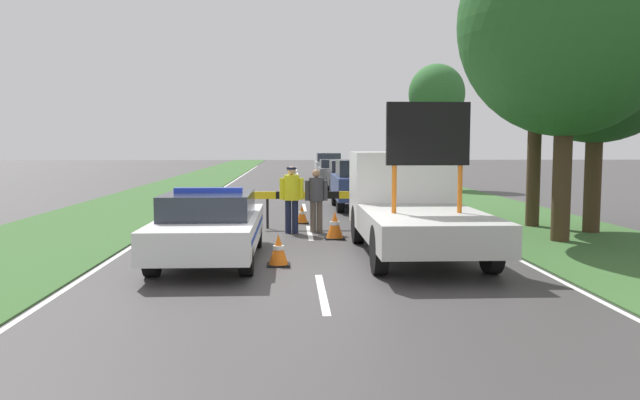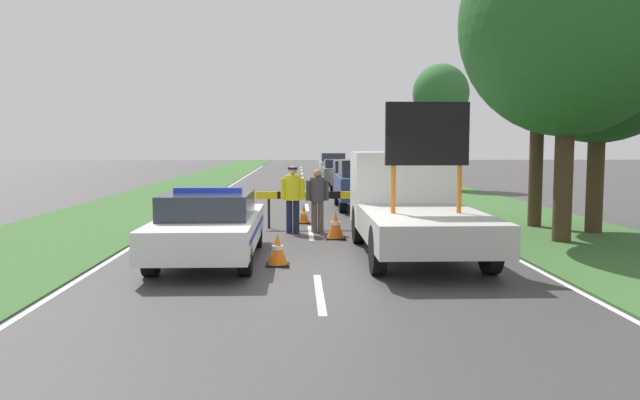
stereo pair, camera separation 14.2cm
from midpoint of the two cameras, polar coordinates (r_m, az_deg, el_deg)
ground_plane at (r=11.37m, az=-0.57°, el=-6.57°), size 160.00×160.00×0.00m
lane_markings at (r=30.72m, az=-1.89°, el=0.83°), size 8.24×71.91×0.01m
grass_verge_left at (r=31.78m, az=-13.55°, el=0.85°), size 4.50×120.00×0.03m
grass_verge_right at (r=31.94m, az=9.68°, el=0.95°), size 4.50×120.00×0.03m
police_car at (r=12.54m, az=-10.34°, el=-2.26°), size 1.89×4.92×1.46m
work_truck at (r=13.43m, az=8.03°, el=-0.33°), size 2.26×5.54×3.09m
road_barrier at (r=17.09m, az=-0.42°, el=0.24°), size 3.47×0.08×1.01m
police_officer at (r=16.10m, az=-2.87°, el=0.59°), size 0.62×0.40×1.73m
pedestrian_civilian at (r=16.23m, az=-0.59°, el=0.41°), size 0.59×0.38×1.65m
traffic_cone_near_police at (r=15.20m, az=1.09°, el=-2.32°), size 0.49×0.49×0.68m
traffic_cone_centre_front at (r=16.77m, az=-11.24°, el=-1.76°), size 0.47×0.47×0.65m
traffic_cone_near_truck at (r=18.16m, az=-1.89°, el=-1.31°), size 0.39×0.39×0.54m
traffic_cone_behind_barrier at (r=11.90m, az=-4.16°, el=-4.59°), size 0.44×0.44×0.61m
queued_car_hatch_blue at (r=22.31m, az=3.49°, el=1.51°), size 1.84×4.14×1.75m
queued_car_sedan_black at (r=29.25m, az=2.48°, el=2.21°), size 1.92×4.25×1.55m
queued_car_suv_grey at (r=36.33m, az=1.26°, el=2.68°), size 1.93×4.37×1.42m
queued_car_sedan_silver at (r=42.72m, az=0.67°, el=3.20°), size 1.78×4.03×1.70m
roadside_tree_near_left at (r=32.93m, az=10.50°, el=9.45°), size 2.88×2.88×6.40m
roadside_tree_near_right at (r=17.72m, az=23.87°, el=12.94°), size 4.82×4.82×7.39m
roadside_tree_mid_left at (r=15.86m, az=21.42°, el=14.84°), size 4.97×4.97×7.70m
roadside_tree_mid_right at (r=18.41m, az=19.02°, el=12.41°), size 3.06×3.06×6.38m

